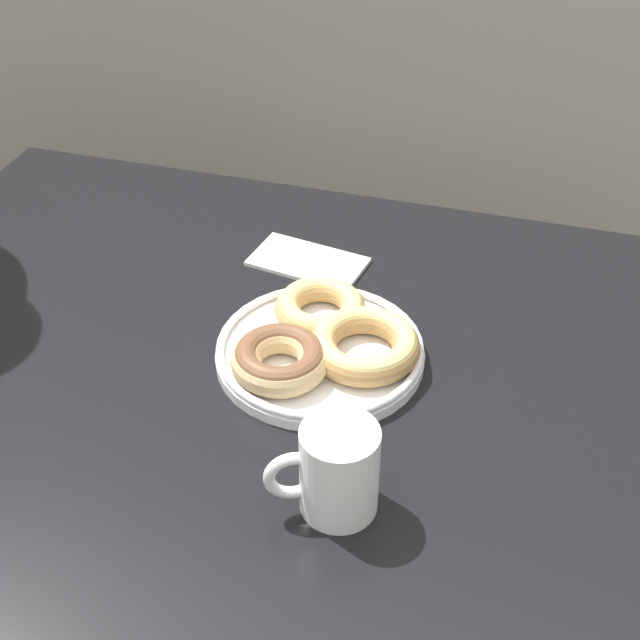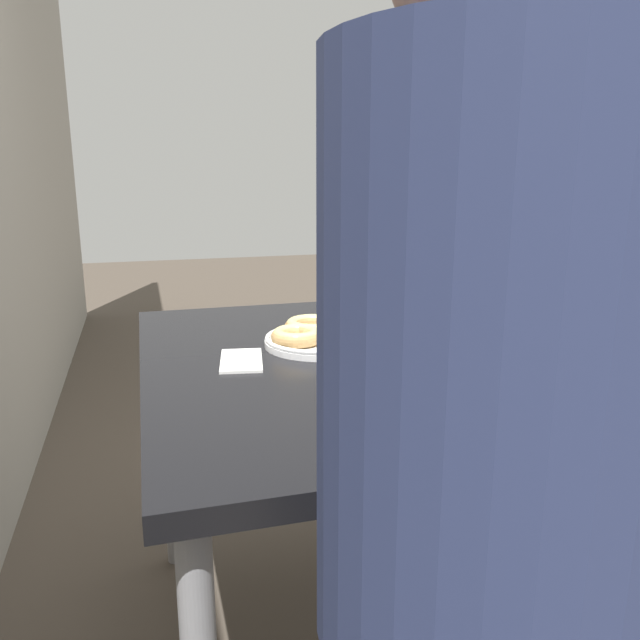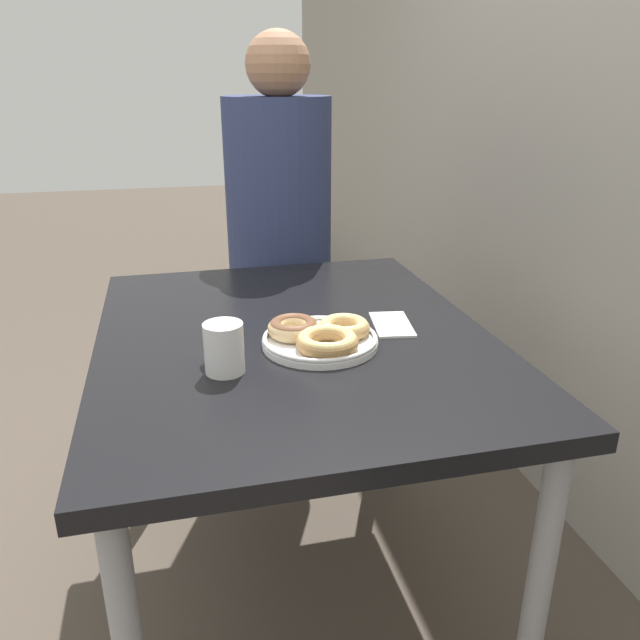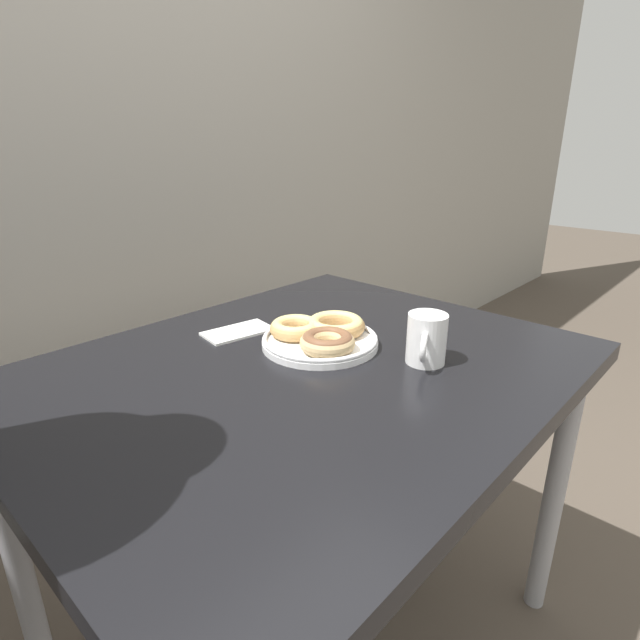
# 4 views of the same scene
# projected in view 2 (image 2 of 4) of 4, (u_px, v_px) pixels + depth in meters

# --- Properties ---
(ground_plane) EXTENTS (14.00, 14.00, 0.00)m
(ground_plane) POSITION_uv_depth(u_px,v_px,m) (425.00, 633.00, 1.60)
(ground_plane) COLOR #4C4238
(dining_table) EXTENTS (1.10, 0.88, 0.77)m
(dining_table) POSITION_uv_depth(u_px,v_px,m) (349.00, 389.00, 1.38)
(dining_table) COLOR black
(dining_table) RESTS_ON ground_plane
(donut_plate) EXTENTS (0.27, 0.27, 0.05)m
(donut_plate) POSITION_uv_depth(u_px,v_px,m) (319.00, 334.00, 1.43)
(donut_plate) COLOR white
(donut_plate) RESTS_ON dining_table
(coffee_mug) EXTENTS (0.11, 0.08, 0.10)m
(coffee_mug) POSITION_uv_depth(u_px,v_px,m) (395.00, 310.00, 1.55)
(coffee_mug) COLOR white
(coffee_mug) RESTS_ON dining_table
(person_figure) EXTENTS (0.39, 0.35, 1.45)m
(person_figure) POSITION_uv_depth(u_px,v_px,m) (500.00, 559.00, 0.61)
(person_figure) COLOR black
(person_figure) RESTS_ON ground_plane
(napkin) EXTENTS (0.17, 0.11, 0.01)m
(napkin) POSITION_uv_depth(u_px,v_px,m) (241.00, 360.00, 1.31)
(napkin) COLOR white
(napkin) RESTS_ON dining_table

